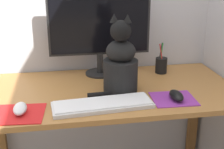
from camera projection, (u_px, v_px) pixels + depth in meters
desk at (109, 106)px, 1.62m from camera, size 1.31×0.65×0.71m
monitor at (100, 31)px, 1.71m from camera, size 0.56×0.17×0.44m
keyboard at (103, 104)px, 1.39m from camera, size 0.46×0.18×0.02m
mousepad_left at (18, 114)px, 1.32m from camera, size 0.23×0.21×0.00m
mousepad_right at (173, 99)px, 1.47m from camera, size 0.21×0.18×0.00m
computer_mouse_left at (20, 109)px, 1.32m from camera, size 0.06×0.11×0.04m
computer_mouse_right at (176, 95)px, 1.45m from camera, size 0.06×0.11×0.04m
cat at (120, 64)px, 1.52m from camera, size 0.28×0.21×0.39m
pen_cup at (161, 65)px, 1.80m from camera, size 0.07×0.07×0.18m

